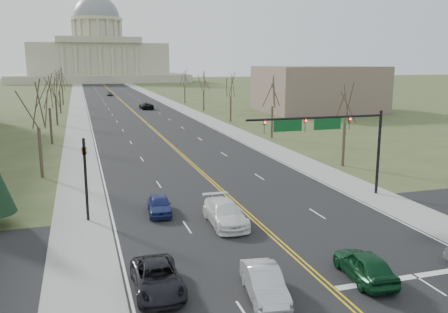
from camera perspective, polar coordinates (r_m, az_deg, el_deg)
ground at (r=26.11m, az=11.76°, el=-14.42°), size 600.00×600.00×0.00m
road at (r=131.46m, az=-11.95°, el=6.32°), size 20.00×380.00×0.01m
cross_road at (r=31.04m, az=6.38°, el=-9.93°), size 120.00×14.00×0.01m
sidewalk_left at (r=130.94m, az=-17.21°, el=6.04°), size 4.00×380.00×0.03m
sidewalk_right at (r=133.06m, az=-6.76°, el=6.56°), size 4.00×380.00×0.03m
center_line at (r=131.46m, az=-11.95°, el=6.33°), size 0.42×380.00×0.01m
edge_line_left at (r=130.95m, az=-16.24°, el=6.10°), size 0.15×380.00×0.01m
edge_line_right at (r=132.68m, az=-7.70°, el=6.52°), size 0.15×380.00×0.01m
stop_bar at (r=27.99m, az=22.05°, el=-13.19°), size 9.50×0.50×0.01m
capitol at (r=270.63m, az=-14.87°, el=11.74°), size 90.00×60.00×50.00m
signal_mast at (r=39.35m, az=12.23°, el=3.13°), size 12.12×0.44×7.20m
signal_left at (r=34.79m, az=-16.35°, el=-1.58°), size 0.32×0.36×6.00m
tree_r_0 at (r=52.30m, az=14.41°, el=5.92°), size 3.74×3.74×8.50m
tree_l_0 at (r=48.80m, az=-21.58°, el=5.56°), size 3.96×3.96×9.00m
tree_r_1 at (r=70.10m, az=5.86°, el=7.55°), size 3.74×3.74×8.50m
tree_l_1 at (r=68.70m, az=-20.36°, el=7.15°), size 3.96×3.96×9.00m
tree_r_2 at (r=88.84m, az=0.81°, el=8.43°), size 3.74×3.74×8.50m
tree_l_2 at (r=88.64m, az=-19.69°, el=8.01°), size 3.96×3.96×9.00m
tree_r_3 at (r=108.03m, az=-2.48°, el=8.97°), size 3.74×3.74×8.50m
tree_l_3 at (r=108.61m, az=-19.26°, el=8.56°), size 3.96×3.96×9.00m
tree_r_4 at (r=127.47m, az=-4.77°, el=9.32°), size 3.74×3.74×8.50m
tree_l_4 at (r=128.58m, az=-18.96°, el=8.94°), size 3.96×3.96×9.00m
bldg_right_mass at (r=109.59m, az=11.24°, el=7.99°), size 25.00×20.00×10.00m
car_nb_inner_lead at (r=26.46m, az=16.55°, el=-12.41°), size 2.29×4.77×1.57m
car_sb_inner_lead at (r=23.74m, az=4.86°, el=-14.95°), size 2.16×4.68×1.49m
car_sb_outer_lead at (r=24.47m, az=-8.02°, el=-14.29°), size 2.35×5.02×1.39m
car_sb_inner_second at (r=33.33m, az=0.13°, el=-6.83°), size 2.39×5.67×1.63m
car_sb_outer_second at (r=35.93m, az=-7.79°, el=-5.76°), size 2.02×4.25×1.40m
car_far_nb at (r=113.78m, az=-9.34°, el=6.05°), size 3.00×5.86×1.58m
car_far_sb at (r=159.07m, az=-13.56°, el=7.37°), size 1.68×4.13×1.40m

